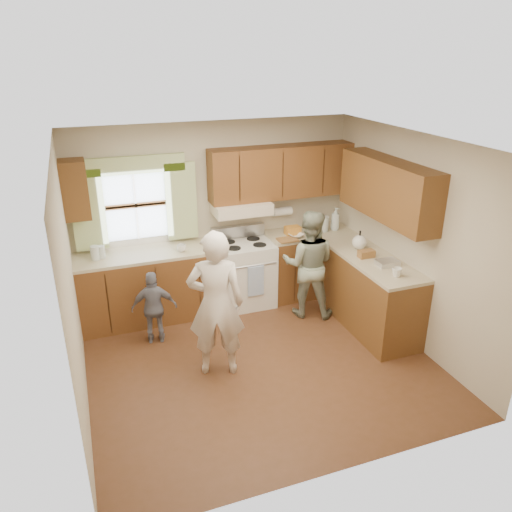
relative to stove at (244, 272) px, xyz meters
name	(u,v)px	position (x,y,z in m)	size (l,w,h in m)	color
room	(260,262)	(-0.30, -1.44, 0.78)	(3.80, 3.80, 3.80)	#4E2E18
kitchen_fixtures	(275,254)	(0.31, -0.36, 0.37)	(3.80, 2.25, 2.15)	#4E2C10
stove	(244,272)	(0.00, 0.00, 0.00)	(0.76, 0.67, 1.07)	silver
woman_left	(216,304)	(-0.80, -1.42, 0.37)	(0.61, 0.40, 1.66)	beige
woman_right	(309,264)	(0.70, -0.59, 0.26)	(0.71, 0.55, 1.46)	#27482D
child	(154,308)	(-1.34, -0.59, 0.00)	(0.54, 0.23, 0.93)	gray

